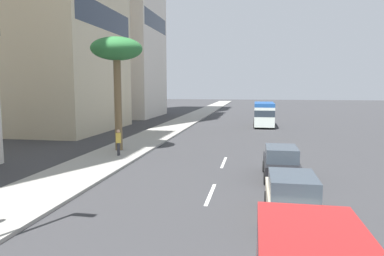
{
  "coord_description": "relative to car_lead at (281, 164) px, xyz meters",
  "views": [
    {
      "loc": [
        -2.27,
        -1.89,
        4.78
      ],
      "look_at": [
        19.38,
        2.02,
        2.19
      ],
      "focal_mm": 32.87,
      "sensor_mm": 36.0,
      "label": 1
    }
  ],
  "objects": [
    {
      "name": "car_third",
      "position": [
        -5.9,
        0.03,
        -0.0
      ],
      "size": [
        4.18,
        1.81,
        1.71
      ],
      "color": "beige",
      "rests_on": "ground_plane"
    },
    {
      "name": "sidewalk_right",
      "position": [
        15.32,
        10.92,
        -0.73
      ],
      "size": [
        162.0,
        3.96,
        0.15
      ],
      "primitive_type": "cube",
      "color": "#9E9B93",
      "rests_on": "ground_plane"
    },
    {
      "name": "ground_plane",
      "position": [
        15.32,
        3.26,
        -0.8
      ],
      "size": [
        198.0,
        198.0,
        0.0
      ],
      "primitive_type": "plane",
      "color": "#38383A"
    },
    {
      "name": "lane_stripe_mid",
      "position": [
        -3.31,
        3.26,
        -0.8
      ],
      "size": [
        3.2,
        0.16,
        0.01
      ],
      "primitive_type": "cube",
      "color": "silver",
      "rests_on": "ground_plane"
    },
    {
      "name": "minibus_second",
      "position": [
        24.42,
        0.32,
        0.78
      ],
      "size": [
        6.31,
        2.41,
        2.89
      ],
      "color": "silver",
      "rests_on": "ground_plane"
    },
    {
      "name": "palm_tree",
      "position": [
        5.73,
        11.21,
        6.37
      ],
      "size": [
        3.67,
        3.67,
        8.16
      ],
      "color": "brown",
      "rests_on": "sidewalk_right"
    },
    {
      "name": "pedestrian_near_lamp",
      "position": [
        3.71,
        10.43,
        0.33
      ],
      "size": [
        0.35,
        0.39,
        1.78
      ],
      "rotation": [
        0.0,
        0.0,
        2.06
      ],
      "color": "#333338",
      "rests_on": "sidewalk_right"
    },
    {
      "name": "lane_stripe_far",
      "position": [
        3.42,
        3.26,
        -0.8
      ],
      "size": [
        3.2,
        0.16,
        0.01
      ],
      "primitive_type": "cube",
      "color": "silver",
      "rests_on": "ground_plane"
    },
    {
      "name": "car_lead",
      "position": [
        0.0,
        0.0,
        0.0
      ],
      "size": [
        4.2,
        1.79,
        1.72
      ],
      "color": "black",
      "rests_on": "ground_plane"
    }
  ]
}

